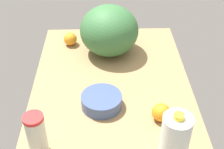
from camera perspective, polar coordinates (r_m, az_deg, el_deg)
name	(u,v)px	position (r cm, az deg, el deg)	size (l,w,h in cm)	color
countertop	(112,94)	(148.07, 0.00, -3.54)	(120.00, 76.00, 3.00)	#94764E
tumbler_cup	(37,135)	(118.39, -13.63, -10.70)	(7.42, 7.42, 18.68)	silver
mixing_bowl	(102,101)	(137.80, -1.92, -4.87)	(18.03, 18.03, 5.76)	#3C5080
watermelon	(109,30)	(167.62, -0.52, 8.06)	(31.29, 31.29, 26.80)	#366B39
milk_jug	(174,143)	(111.37, 11.30, -12.15)	(10.09, 10.09, 25.64)	white
orange_by_jug	(70,39)	(180.42, -7.63, 6.46)	(7.47, 7.47, 7.47)	orange
orange_beside_bowl	(161,112)	(132.65, 8.97, -6.86)	(7.82, 7.82, 7.82)	orange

